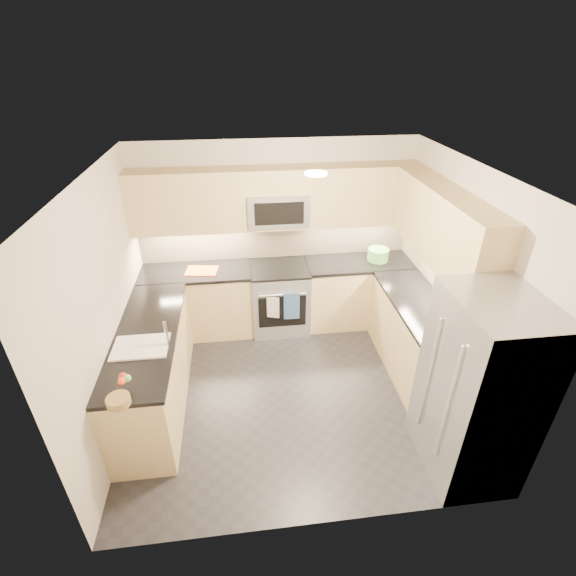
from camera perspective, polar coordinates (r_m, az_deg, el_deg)
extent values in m
cube|color=#25252B|center=(4.99, 0.51, -13.56)|extent=(3.60, 3.20, 0.00)
cube|color=beige|center=(3.73, 0.69, 15.45)|extent=(3.60, 3.20, 0.02)
cube|color=beige|center=(5.64, -1.58, 7.23)|extent=(3.60, 0.02, 2.50)
cube|color=beige|center=(2.99, 4.84, -17.22)|extent=(3.60, 0.02, 2.50)
cube|color=beige|center=(4.39, -23.40, -2.61)|extent=(0.02, 3.20, 2.50)
cube|color=beige|center=(4.78, 22.52, 0.29)|extent=(0.02, 3.20, 2.50)
cube|color=#D2B87E|center=(5.75, -12.04, -1.99)|extent=(1.42, 0.60, 0.90)
cube|color=#D2B87E|center=(5.93, 9.35, -0.62)|extent=(1.42, 0.60, 0.90)
cube|color=#D2B87E|center=(5.17, 17.13, -6.79)|extent=(0.60, 1.70, 0.90)
cube|color=#D2B87E|center=(4.77, -17.95, -10.54)|extent=(0.60, 2.00, 0.90)
cube|color=black|center=(5.52, -12.55, 2.15)|extent=(1.42, 0.63, 0.04)
cube|color=black|center=(5.71, 9.74, 3.44)|extent=(1.42, 0.63, 0.04)
cube|color=black|center=(4.92, 17.94, -2.39)|extent=(0.63, 1.70, 0.04)
cube|color=black|center=(4.49, -18.88, -5.96)|extent=(0.63, 2.00, 0.04)
cube|color=#D2B87E|center=(5.28, -1.48, 12.25)|extent=(3.60, 0.35, 0.75)
cube|color=#D2B87E|center=(4.68, 20.49, 7.95)|extent=(0.35, 1.95, 0.75)
cube|color=tan|center=(5.66, -1.57, 6.69)|extent=(3.60, 0.01, 0.51)
cube|color=tan|center=(5.14, 20.13, 2.23)|extent=(0.01, 2.30, 0.51)
cube|color=#A9ADB2|center=(5.72, -1.15, -1.40)|extent=(0.76, 0.65, 0.91)
cube|color=black|center=(5.49, -1.19, 2.69)|extent=(0.76, 0.65, 0.03)
cube|color=black|center=(5.44, -0.78, -3.25)|extent=(0.62, 0.02, 0.45)
cylinder|color=#B2B5BA|center=(5.28, -0.77, -0.93)|extent=(0.60, 0.02, 0.02)
cube|color=gray|center=(5.29, -1.43, 10.88)|extent=(0.76, 0.40, 0.40)
cube|color=black|center=(5.10, -1.19, 10.13)|extent=(0.60, 0.01, 0.28)
cube|color=#95989D|center=(4.01, 24.50, -12.58)|extent=(0.70, 0.90, 1.80)
cylinder|color=#B2B5BA|center=(3.70, 20.93, -14.76)|extent=(0.02, 0.02, 1.20)
cylinder|color=#B2B5BA|center=(3.93, 18.68, -11.20)|extent=(0.02, 0.02, 1.20)
cube|color=white|center=(4.32, -19.34, -8.33)|extent=(0.52, 0.38, 0.16)
cylinder|color=silver|center=(4.15, -16.29, -6.04)|extent=(0.03, 0.03, 0.28)
cylinder|color=#5DAA49|center=(5.75, 12.22, 4.50)|extent=(0.32, 0.32, 0.16)
cube|color=orange|center=(5.48, -11.71, 2.32)|extent=(0.43, 0.33, 0.01)
cylinder|color=#A0824A|center=(3.73, -22.18, -14.10)|extent=(0.25, 0.25, 0.07)
sphere|color=red|center=(3.81, -21.63, -11.27)|extent=(0.08, 0.08, 0.08)
sphere|color=#68C655|center=(3.79, -21.12, -11.44)|extent=(0.07, 0.07, 0.07)
cube|color=white|center=(5.34, -2.06, -2.68)|extent=(0.16, 0.06, 0.30)
cube|color=#2D4E7E|center=(5.37, 0.50, -2.51)|extent=(0.20, 0.02, 0.38)
sphere|color=#F3501B|center=(3.78, -21.78, -11.76)|extent=(0.07, 0.07, 0.07)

